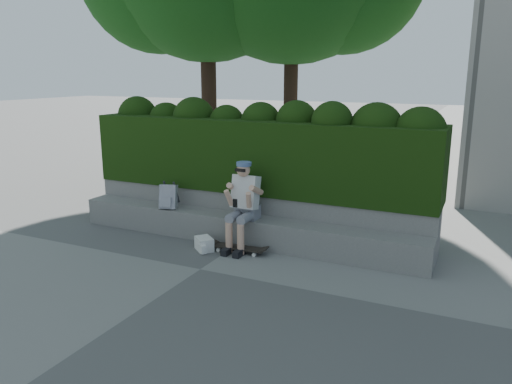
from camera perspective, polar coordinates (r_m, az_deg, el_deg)
The scene contains 8 objects.
ground at distance 7.19m, azimuth -6.38°, elevation -8.77°, with size 80.00×80.00×0.00m, color slate.
bench_ledge at distance 8.13m, azimuth -1.80°, elevation -4.31°, with size 6.00×0.45×0.45m, color gray.
planter_wall at distance 8.49m, azimuth -0.35°, elevation -2.46°, with size 6.00×0.50×0.75m, color gray.
hedge at distance 8.48m, azimuth 0.30°, elevation 4.26°, with size 6.00×1.00×1.20m, color black.
person at distance 7.76m, azimuth -1.41°, elevation -1.13°, with size 0.40×0.76×1.38m.
skateboard at distance 7.76m, azimuth -2.06°, elevation -6.38°, with size 0.86×0.28×0.09m.
backpack_plaid at distance 8.59m, azimuth -9.97°, elevation -0.54°, with size 0.28×0.15×0.41m, color silver.
backpack_ground at distance 7.88m, azimuth -5.94°, elevation -5.91°, with size 0.32×0.22×0.20m, color silver.
Camera 1 is at (3.54, -5.63, 2.72)m, focal length 35.00 mm.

